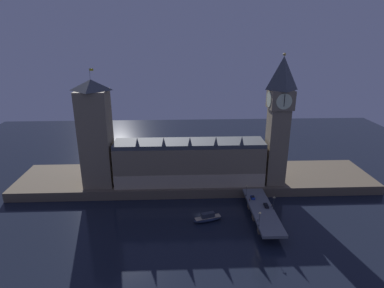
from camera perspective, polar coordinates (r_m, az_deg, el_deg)
ground_plane at (r=172.46m, az=1.43°, el=-12.57°), size 400.00×400.00×0.00m
embankment at (r=205.46m, az=0.72°, el=-6.22°), size 220.00×42.00×5.55m
parliament_hall at (r=190.24m, az=-0.45°, el=-3.23°), size 87.24×18.14×30.85m
clock_tower at (r=187.95m, az=15.19°, el=4.53°), size 13.32×13.43×75.28m
victoria_tower at (r=190.45m, az=-16.73°, el=1.75°), size 16.90×16.90×67.57m
bridge at (r=170.99m, az=12.39°, el=-11.77°), size 11.50×46.00×5.79m
car_northbound_lead at (r=178.85m, az=10.75°, el=-9.31°), size 2.02×3.83×1.44m
car_southbound_trail at (r=172.69m, az=13.05°, el=-10.59°), size 2.06×4.74×1.37m
pedestrian_near_rail at (r=159.43m, az=11.64°, el=-13.07°), size 0.38×0.38×1.62m
pedestrian_mid_walk at (r=172.61m, az=13.95°, el=-10.58°), size 0.38×0.38×1.68m
pedestrian_far_rail at (r=175.60m, az=10.16°, el=-9.77°), size 0.38×0.38×1.62m
street_lamp_near at (r=154.32m, az=11.92°, el=-12.65°), size 1.34×0.60×7.27m
street_lamp_mid at (r=169.41m, az=14.35°, el=-9.84°), size 1.34×0.60×7.13m
street_lamp_far at (r=179.55m, az=9.66°, el=-7.91°), size 1.34×0.60×6.47m
boat_upstream at (r=166.94m, az=2.82°, el=-13.04°), size 15.56×7.89×4.82m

